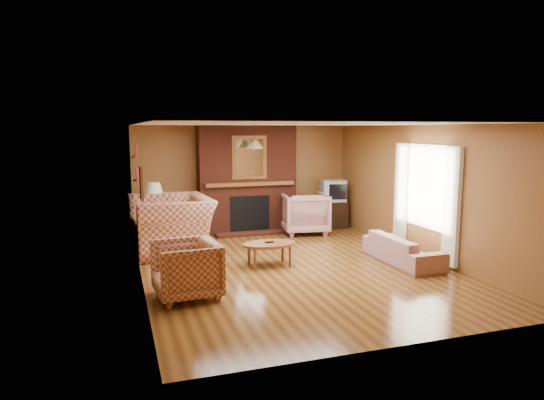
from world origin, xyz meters
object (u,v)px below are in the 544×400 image
object	(u,v)px
plaid_loveseat	(171,224)
table_lamp	(154,197)
plaid_armchair	(186,269)
floral_sofa	(403,249)
fireplace	(247,180)
crt_tv	(333,190)
side_table	(155,229)
tv_stand	(332,214)
coffee_table	(269,246)
floral_armchair	(304,213)

from	to	relation	value
plaid_loveseat	table_lamp	bearing A→B (deg)	-166.36
plaid_armchair	floral_sofa	bearing A→B (deg)	93.94
fireplace	plaid_loveseat	xyz separation A→B (m)	(-1.85, -1.32, -0.65)
table_lamp	crt_tv	bearing A→B (deg)	4.74
side_table	table_lamp	size ratio (longest dim) A/B	0.88
crt_tv	plaid_armchair	bearing A→B (deg)	-136.57
tv_stand	fireplace	bearing A→B (deg)	179.10
plaid_loveseat	tv_stand	size ratio (longest dim) A/B	2.56
coffee_table	tv_stand	distance (m)	3.61
plaid_armchair	plaid_loveseat	bearing A→B (deg)	173.04
floral_armchair	floral_sofa	bearing A→B (deg)	113.69
plaid_loveseat	plaid_armchair	size ratio (longest dim) A/B	1.84
plaid_armchair	crt_tv	xyz separation A→B (m)	(4.00, 3.79, 0.48)
fireplace	coffee_table	bearing A→B (deg)	-97.61
fireplace	floral_armchair	bearing A→B (deg)	-26.32
floral_sofa	coffee_table	world-z (taller)	floral_sofa
plaid_loveseat	tv_stand	distance (m)	4.07
tv_stand	side_table	bearing A→B (deg)	-170.93
plaid_loveseat	coffee_table	distance (m)	2.13
plaid_loveseat	floral_sofa	size ratio (longest dim) A/B	0.97
plaid_loveseat	side_table	world-z (taller)	plaid_loveseat
table_lamp	crt_tv	xyz separation A→B (m)	(4.15, 0.34, -0.07)
floral_armchair	coffee_table	world-z (taller)	floral_armchair
floral_armchair	side_table	bearing A→B (deg)	8.37
floral_sofa	side_table	bearing A→B (deg)	54.12
crt_tv	table_lamp	bearing A→B (deg)	-175.26
fireplace	table_lamp	bearing A→B (deg)	-165.71
floral_armchair	crt_tv	world-z (taller)	crt_tv
fireplace	crt_tv	world-z (taller)	fireplace
plaid_loveseat	floral_armchair	bearing A→B (deg)	99.61
plaid_armchair	side_table	xyz separation A→B (m)	(-0.15, 3.44, -0.11)
fireplace	side_table	size ratio (longest dim) A/B	4.08
floral_armchair	tv_stand	bearing A→B (deg)	-146.46
plaid_armchair	coffee_table	distance (m)	1.93
floral_sofa	table_lamp	world-z (taller)	table_lamp
plaid_loveseat	crt_tv	bearing A→B (deg)	102.05
fireplace	floral_armchair	xyz separation A→B (m)	(1.17, -0.58, -0.73)
plaid_loveseat	coffee_table	bearing A→B (deg)	39.72
coffee_table	plaid_armchair	bearing A→B (deg)	-144.31
table_lamp	tv_stand	size ratio (longest dim) A/B	1.05
plaid_loveseat	floral_armchair	xyz separation A→B (m)	(3.02, 0.74, -0.07)
plaid_loveseat	side_table	xyz separation A→B (m)	(-0.25, 0.78, -0.23)
plaid_loveseat	floral_armchair	distance (m)	3.11
floral_sofa	coffee_table	xyz separation A→B (m)	(-2.28, 0.54, 0.11)
floral_sofa	crt_tv	distance (m)	3.26
plaid_armchair	table_lamp	bearing A→B (deg)	177.69
floral_sofa	tv_stand	xyz separation A→B (m)	(0.15, 3.20, 0.07)
plaid_loveseat	coffee_table	world-z (taller)	plaid_loveseat
fireplace	coffee_table	size ratio (longest dim) A/B	2.60
table_lamp	side_table	bearing A→B (deg)	135.00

